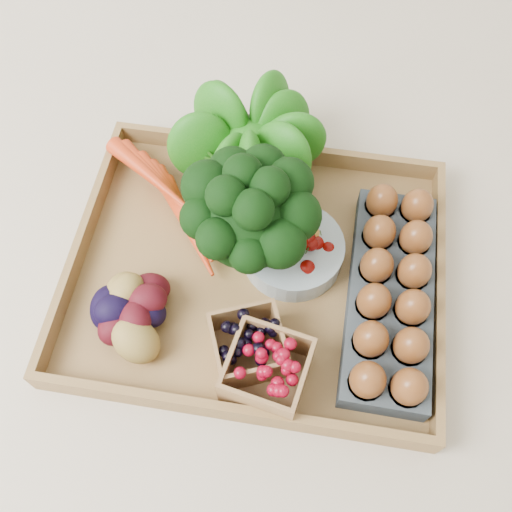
# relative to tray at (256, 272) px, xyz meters

# --- Properties ---
(ground) EXTENTS (4.00, 4.00, 0.00)m
(ground) POSITION_rel_tray_xyz_m (0.00, 0.00, -0.01)
(ground) COLOR beige
(ground) RESTS_ON ground
(tray) EXTENTS (0.55, 0.45, 0.01)m
(tray) POSITION_rel_tray_xyz_m (0.00, 0.00, 0.00)
(tray) COLOR olive
(tray) RESTS_ON ground
(carrots) EXTENTS (0.20, 0.14, 0.05)m
(carrots) POSITION_rel_tray_xyz_m (-0.14, 0.08, 0.03)
(carrots) COLOR red
(carrots) RESTS_ON tray
(lettuce) EXTENTS (0.16, 0.16, 0.16)m
(lettuce) POSITION_rel_tray_xyz_m (-0.04, 0.20, 0.09)
(lettuce) COLOR #125C0E
(lettuce) RESTS_ON tray
(broccoli) EXTENTS (0.19, 0.19, 0.15)m
(broccoli) POSITION_rel_tray_xyz_m (-0.01, 0.02, 0.08)
(broccoli) COLOR black
(broccoli) RESTS_ON tray
(cherry_bowl) EXTENTS (0.15, 0.15, 0.04)m
(cherry_bowl) POSITION_rel_tray_xyz_m (0.05, 0.03, 0.03)
(cherry_bowl) COLOR #8C9EA5
(cherry_bowl) RESTS_ON tray
(egg_carton) EXTENTS (0.12, 0.34, 0.04)m
(egg_carton) POSITION_rel_tray_xyz_m (0.20, -0.02, 0.03)
(egg_carton) COLOR #353D43
(egg_carton) RESTS_ON tray
(potatoes) EXTENTS (0.15, 0.15, 0.09)m
(potatoes) POSITION_rel_tray_xyz_m (-0.16, -0.10, 0.05)
(potatoes) COLOR #380910
(potatoes) RESTS_ON tray
(punnet_blackberry) EXTENTS (0.12, 0.12, 0.07)m
(punnet_blackberry) POSITION_rel_tray_xyz_m (0.01, -0.13, 0.04)
(punnet_blackberry) COLOR black
(punnet_blackberry) RESTS_ON tray
(punnet_raspberry) EXTENTS (0.12, 0.12, 0.07)m
(punnet_raspberry) POSITION_rel_tray_xyz_m (0.04, -0.16, 0.04)
(punnet_raspberry) COLOR maroon
(punnet_raspberry) RESTS_ON tray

